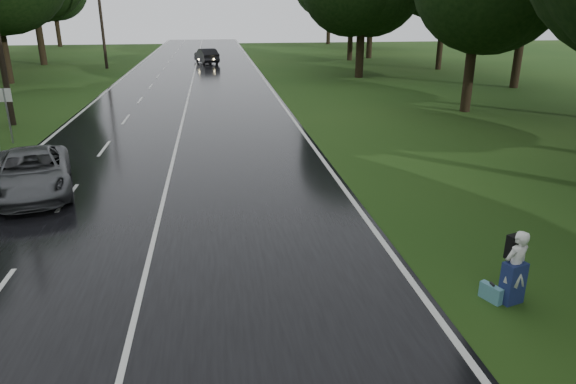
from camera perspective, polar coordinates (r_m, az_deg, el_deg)
name	(u,v)px	position (r m, az deg, el deg)	size (l,w,h in m)	color
ground	(128,346)	(10.00, -17.17, -15.96)	(160.00, 160.00, 0.00)	#223F12
road	(183,118)	(28.66, -11.46, 7.98)	(12.00, 140.00, 0.04)	black
lane_center	(183,118)	(28.65, -11.47, 8.03)	(0.12, 140.00, 0.01)	silver
grey_car	(32,172)	(18.34, -26.40, 1.94)	(2.26, 4.91, 1.36)	#4E5053
far_car	(206,56)	(56.68, -8.98, 14.61)	(1.60, 4.60, 1.52)	black
hitchhiker	(515,269)	(11.42, 23.70, -7.81)	(0.66, 0.63, 1.58)	silver
suitcase	(491,293)	(11.55, 21.45, -10.30)	(0.14, 0.49, 0.35)	teal
utility_pole_mid	(14,125)	(30.03, -27.99, 6.55)	(1.80, 0.28, 9.80)	black
utility_pole_far	(107,68)	(54.47, -19.32, 12.72)	(1.80, 0.28, 10.58)	black
road_sign_a	(0,152)	(24.57, -29.16, 3.85)	(0.60, 0.10, 2.48)	white
road_sign_b	(13,143)	(25.97, -28.03, 4.79)	(0.58, 0.10, 2.40)	white
tree_left_e	(11,83)	(46.73, -28.22, 10.51)	(9.40, 9.40, 14.68)	black
tree_left_f	(44,65)	(60.49, -25.27, 12.57)	(10.43, 10.43, 16.29)	black
tree_right_d	(465,111)	(31.78, 18.88, 8.42)	(7.99, 7.99, 12.49)	black
tree_right_e	(359,77)	(45.34, 7.80, 12.41)	(8.25, 8.25, 12.90)	black
tree_right_f	(349,60)	(60.02, 6.78, 14.22)	(8.94, 8.94, 13.97)	black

